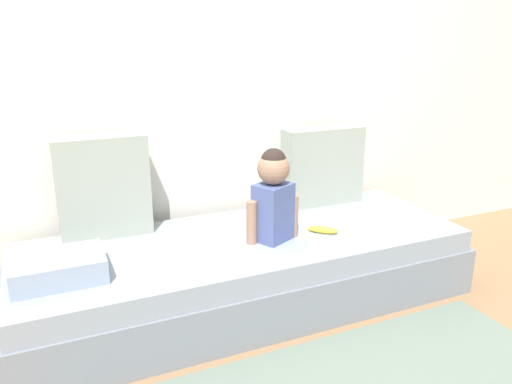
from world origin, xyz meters
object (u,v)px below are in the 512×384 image
Objects in this scene: throw_pillow_right at (322,166)px; folded_blanket at (59,268)px; throw_pillow_left at (103,187)px; banana at (323,230)px; couch at (246,270)px; toddler at (273,194)px.

throw_pillow_right reaches higher than folded_blanket.
throw_pillow_right is at bearing 15.61° from folded_blanket.
throw_pillow_left is 0.58m from folded_blanket.
folded_blanket is (-0.27, -0.46, -0.22)m from throw_pillow_left.
banana is 1.37m from folded_blanket.
banana is 0.42× the size of folded_blanket.
banana reaches higher than couch.
banana is at bearing -16.03° from couch.
throw_pillow_right reaches higher than couch.
couch is 4.69× the size of throw_pillow_right.
toddler is at bearing 173.06° from banana.
toddler is at bearing -34.21° from couch.
toddler is at bearing -142.38° from throw_pillow_right.
banana is at bearing -0.32° from folded_blanket.
throw_pillow_left reaches higher than couch.
toddler is (0.80, -0.43, -0.02)m from throw_pillow_left.
banana is (1.09, -0.46, -0.25)m from throw_pillow_left.
toddler reaches higher than banana.
folded_blanket is (-1.37, 0.01, 0.04)m from banana.
couch is 0.88m from throw_pillow_right.
throw_pillow_right is 0.58m from banana.
throw_pillow_right is 1.32× the size of folded_blanket.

